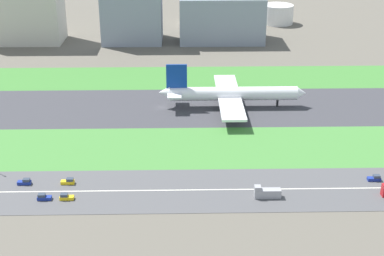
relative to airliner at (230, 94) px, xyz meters
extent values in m
plane|color=#5B564C|center=(-30.17, 0.00, -6.23)|extent=(800.00, 800.00, 0.00)
cube|color=#38383D|center=(-30.17, 0.00, -6.18)|extent=(280.00, 46.00, 0.10)
cube|color=#3D7A33|center=(-30.17, 41.00, -6.18)|extent=(280.00, 36.00, 0.10)
cube|color=#427F38|center=(-30.17, -41.00, -6.18)|extent=(280.00, 36.00, 0.10)
cube|color=#4C4C4F|center=(-30.17, -73.00, -6.18)|extent=(280.00, 28.00, 0.10)
cube|color=silver|center=(-30.17, -73.00, -6.13)|extent=(266.00, 0.50, 0.01)
cylinder|color=white|center=(1.68, 0.00, 0.07)|extent=(56.00, 6.00, 6.00)
cone|color=white|center=(31.68, 0.00, 0.07)|extent=(4.00, 5.70, 5.70)
cone|color=white|center=(-28.82, 0.00, 0.87)|extent=(5.00, 5.40, 5.40)
cube|color=navy|center=(-23.32, 0.00, 8.07)|extent=(9.00, 0.80, 11.00)
cube|color=white|center=(-24.32, 0.00, 1.07)|extent=(6.00, 16.00, 0.60)
cube|color=white|center=(-0.32, 15.00, -1.13)|extent=(10.00, 26.00, 1.00)
cylinder|color=gray|center=(0.68, 9.00, -3.33)|extent=(5.00, 3.20, 3.20)
cube|color=white|center=(-0.32, -15.00, -1.13)|extent=(10.00, 26.00, 1.00)
cylinder|color=gray|center=(0.68, -9.00, -3.33)|extent=(5.00, 3.20, 3.20)
cylinder|color=black|center=(21.28, 0.00, -4.53)|extent=(1.00, 1.00, 3.20)
cylinder|color=black|center=(-2.32, 3.50, -4.53)|extent=(1.00, 1.00, 3.20)
cylinder|color=black|center=(-2.32, -3.50, -4.53)|extent=(1.00, 1.00, 3.20)
cube|color=yellow|center=(-59.29, -68.00, -5.58)|extent=(4.40, 1.80, 1.10)
cube|color=#333D4C|center=(-58.49, -68.00, -4.58)|extent=(2.20, 1.66, 0.90)
cube|color=yellow|center=(-57.73, -78.00, -5.58)|extent=(4.40, 1.80, 1.10)
cube|color=#333D4C|center=(-58.53, -78.00, -4.58)|extent=(2.20, 1.66, 0.90)
cube|color=navy|center=(42.81, -68.00, -5.58)|extent=(4.40, 1.80, 1.10)
cube|color=#333D4C|center=(43.61, -68.00, -4.58)|extent=(2.20, 1.66, 0.90)
cube|color=navy|center=(-73.58, -68.00, -5.58)|extent=(4.40, 1.80, 1.10)
cube|color=#333D4C|center=(-72.78, -68.00, -4.58)|extent=(2.20, 1.66, 0.90)
cube|color=#99999E|center=(5.58, -78.00, -4.73)|extent=(8.40, 2.50, 2.80)
cube|color=#99999E|center=(2.38, -78.00, -2.73)|extent=(2.00, 2.30, 1.20)
cube|color=navy|center=(-64.74, -78.00, -5.58)|extent=(4.40, 1.80, 1.10)
cube|color=#333D4C|center=(-65.54, -78.00, -4.58)|extent=(2.20, 1.66, 0.90)
cube|color=beige|center=(-120.17, 114.00, 19.28)|extent=(51.38, 26.71, 51.01)
cube|color=gray|center=(-51.04, 114.00, 16.88)|extent=(36.46, 29.82, 46.23)
cube|color=gray|center=(4.06, 114.00, 7.74)|extent=(51.87, 30.57, 27.94)
cylinder|color=silver|center=(-10.48, 159.00, 2.34)|extent=(20.12, 20.12, 17.15)
cylinder|color=silver|center=(17.90, 159.00, 1.12)|extent=(21.44, 21.44, 14.70)
cylinder|color=silver|center=(46.77, 159.00, 0.34)|extent=(21.67, 21.67, 13.13)
camera|label=1|loc=(-21.62, -231.44, 85.59)|focal=52.53mm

